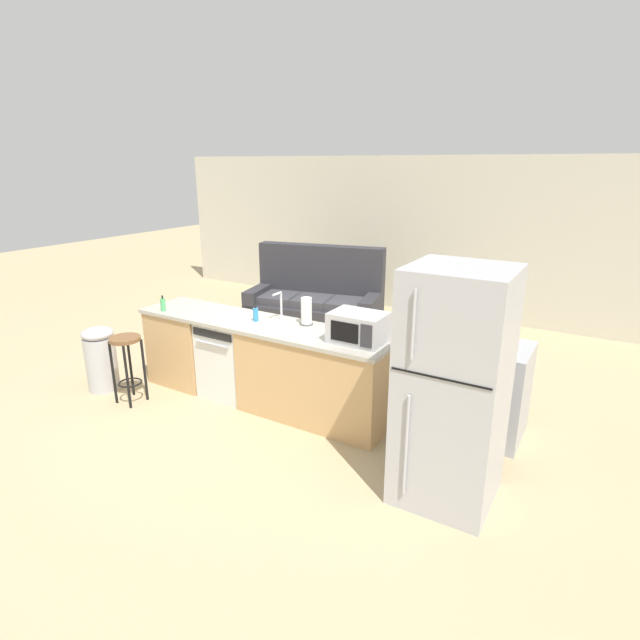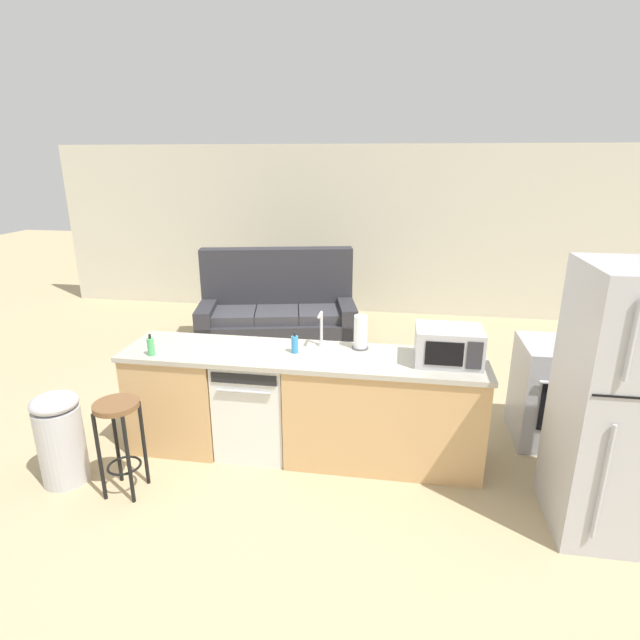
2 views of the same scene
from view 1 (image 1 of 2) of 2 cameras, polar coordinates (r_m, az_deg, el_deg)
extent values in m
plane|color=tan|center=(5.64, -7.80, -8.75)|extent=(24.00, 24.00, 0.00)
cube|color=beige|center=(8.70, 11.18, 9.41)|extent=(10.00, 0.06, 2.60)
cube|color=tan|center=(6.06, -14.84, -2.88)|extent=(0.75, 0.62, 0.86)
cube|color=tan|center=(5.02, -0.58, -6.59)|extent=(1.55, 0.62, 0.86)
cube|color=#ADA899|center=(5.22, -6.91, -0.46)|extent=(2.94, 0.66, 0.04)
cube|color=brown|center=(5.54, -6.59, -8.75)|extent=(2.86, 0.56, 0.08)
cube|color=silver|center=(5.62, -9.98, -4.27)|extent=(0.58, 0.58, 0.84)
cube|color=black|center=(5.29, -12.26, -1.65)|extent=(0.52, 0.01, 0.08)
cylinder|color=#B2B2B7|center=(5.32, -12.30, -2.71)|extent=(0.44, 0.02, 0.02)
cube|color=#A8AAB2|center=(4.99, 18.17, -7.79)|extent=(0.76, 0.64, 0.85)
cube|color=black|center=(4.68, 17.27, -8.85)|extent=(0.53, 0.01, 0.43)
cylinder|color=silver|center=(4.56, 17.46, -6.38)|extent=(0.61, 0.03, 0.03)
cube|color=#A8AAB2|center=(4.82, 18.68, -2.94)|extent=(0.76, 0.64, 0.05)
torus|color=black|center=(4.73, 16.33, -2.85)|extent=(0.16, 0.16, 0.01)
torus|color=black|center=(4.66, 20.38, -3.55)|extent=(0.16, 0.16, 0.01)
torus|color=black|center=(4.96, 17.12, -1.95)|extent=(0.16, 0.16, 0.01)
torus|color=black|center=(4.90, 20.98, -2.60)|extent=(0.16, 0.16, 0.01)
cube|color=#B7B7BC|center=(3.81, 14.94, -7.56)|extent=(0.72, 0.70, 1.81)
cylinder|color=#B2B2B7|center=(3.33, 10.61, -0.52)|extent=(0.02, 0.02, 0.48)
cylinder|color=#B2B2B7|center=(3.71, 9.81, -13.96)|extent=(0.02, 0.02, 0.79)
cube|color=black|center=(3.41, 13.51, -6.49)|extent=(0.68, 0.01, 0.01)
cube|color=#B7B7BC|center=(4.59, 4.39, -0.85)|extent=(0.50, 0.36, 0.28)
cube|color=black|center=(4.45, 2.81, -1.39)|extent=(0.27, 0.01, 0.18)
cube|color=#2D2D33|center=(4.36, 5.30, -1.86)|extent=(0.11, 0.01, 0.21)
cylinder|color=silver|center=(5.30, -4.42, 0.29)|extent=(0.07, 0.07, 0.03)
cylinder|color=silver|center=(5.26, -4.46, 1.80)|extent=(0.02, 0.02, 0.26)
cylinder|color=silver|center=(5.17, -4.94, 3.00)|extent=(0.02, 0.14, 0.02)
cylinder|color=#4C4C51|center=(5.11, -1.56, -0.43)|extent=(0.14, 0.14, 0.01)
cylinder|color=white|center=(5.07, -1.57, 1.08)|extent=(0.11, 0.11, 0.27)
cylinder|color=#338CCC|center=(5.24, -7.36, 0.61)|extent=(0.06, 0.06, 0.14)
cylinder|color=black|center=(5.22, -7.40, 1.54)|extent=(0.02, 0.02, 0.04)
cylinder|color=#4CB266|center=(5.83, -17.50, 1.67)|extent=(0.06, 0.06, 0.14)
cylinder|color=black|center=(5.81, -17.58, 2.51)|extent=(0.02, 0.02, 0.04)
sphere|color=silver|center=(4.63, 20.45, -2.49)|extent=(0.17, 0.17, 0.17)
sphere|color=black|center=(4.60, 20.58, -1.38)|extent=(0.03, 0.03, 0.03)
cone|color=silver|center=(4.62, 21.45, -2.45)|extent=(0.08, 0.04, 0.06)
cylinder|color=brown|center=(5.61, -21.41, -2.03)|extent=(0.32, 0.32, 0.04)
cylinder|color=black|center=(5.76, -22.57, -5.61)|extent=(0.03, 0.03, 0.70)
cylinder|color=black|center=(5.59, -21.18, -6.14)|extent=(0.03, 0.03, 0.70)
cylinder|color=black|center=(5.88, -20.84, -4.93)|extent=(0.03, 0.03, 0.70)
cylinder|color=black|center=(5.72, -19.43, -5.42)|extent=(0.03, 0.03, 0.70)
torus|color=black|center=(5.79, -20.87, -6.70)|extent=(0.25, 0.25, 0.02)
cylinder|color=#B7B7BC|center=(6.19, -23.69, -4.57)|extent=(0.34, 0.34, 0.62)
ellipsoid|color=#B7B7BC|center=(6.07, -24.10, -1.41)|extent=(0.35, 0.35, 0.14)
cube|color=#2D2D33|center=(7.70, -0.69, 0.37)|extent=(2.15, 1.30, 0.42)
cube|color=#2D2D33|center=(7.89, 0.10, 4.00)|extent=(2.01, 0.66, 1.27)
cube|color=#2D2D33|center=(8.00, -6.78, 1.67)|extent=(0.39, 0.92, 0.62)
cube|color=#2D2D33|center=(7.43, 5.87, 0.45)|extent=(0.39, 0.92, 0.62)
cube|color=#3B3B41|center=(7.77, -4.65, 2.56)|extent=(0.68, 0.73, 0.12)
cube|color=#3B3B41|center=(7.58, -0.82, 2.22)|extent=(0.68, 0.73, 0.12)
cube|color=#3B3B41|center=(7.42, 3.18, 1.85)|extent=(0.68, 0.73, 0.12)
camera|label=2|loc=(2.36, -54.02, 8.51)|focal=28.00mm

